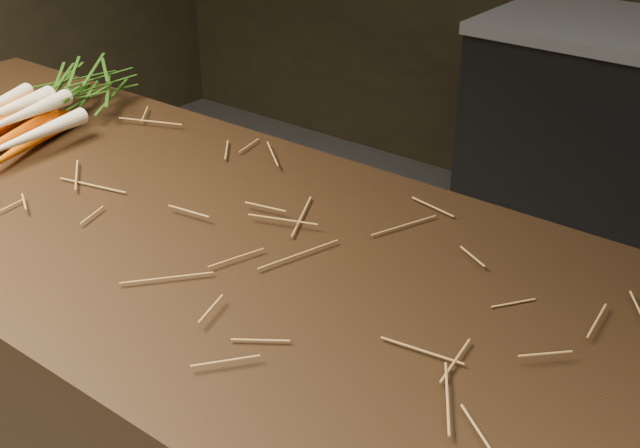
{
  "coord_description": "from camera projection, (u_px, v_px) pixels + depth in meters",
  "views": [
    {
      "loc": [
        0.62,
        -0.44,
        1.49
      ],
      "look_at": [
        0.02,
        0.34,
        0.96
      ],
      "focal_mm": 45.0,
      "sensor_mm": 36.0,
      "label": 1
    }
  ],
  "objects": [
    {
      "name": "root_veg_bunch",
      "position": [
        54.0,
        101.0,
        1.59
      ],
      "size": [
        0.31,
        0.56,
        0.1
      ],
      "rotation": [
        0.0,
        0.0,
        0.29
      ],
      "color": "#DB4B01",
      "rests_on": "main_counter"
    },
    {
      "name": "straw_bedding",
      "position": [
        294.0,
        261.0,
        1.12
      ],
      "size": [
        1.4,
        0.6,
        0.02
      ],
      "primitive_type": null,
      "color": "#AE7C41",
      "rests_on": "main_counter"
    }
  ]
}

